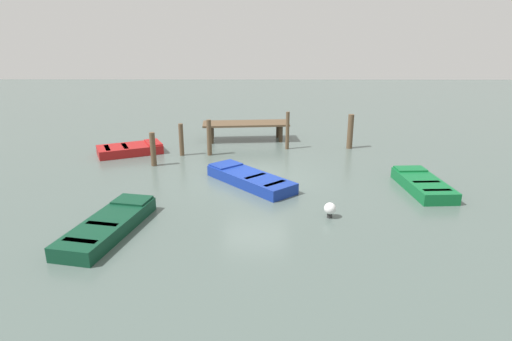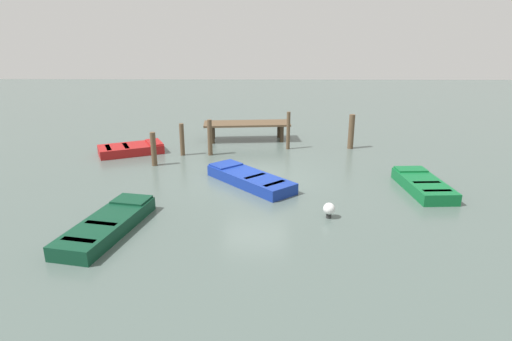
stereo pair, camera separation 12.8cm
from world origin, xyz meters
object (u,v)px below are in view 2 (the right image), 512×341
Objects in this scene: mooring_piling_far_left at (351,132)px; mooring_piling_mid_left at (182,140)px; rowboat_blue at (249,178)px; rowboat_green at (423,185)px; mooring_piling_far_right at (210,138)px; dock_segment at (247,125)px; rowboat_red at (131,149)px; rowboat_dark_green at (108,224)px; mooring_piling_near_right at (288,131)px; marker_buoy at (329,209)px; mooring_piling_mid_right at (154,149)px.

mooring_piling_mid_left is (-8.02, -1.38, -0.10)m from mooring_piling_far_left.
mooring_piling_mid_left reaches higher than rowboat_blue.
mooring_piling_far_right reaches higher than rowboat_green.
rowboat_green is (6.57, -7.51, -0.61)m from dock_segment.
rowboat_green is at bearing -47.57° from rowboat_red.
mooring_piling_mid_left is (-9.43, 4.51, 0.53)m from rowboat_green.
mooring_piling_far_left is (8.64, 9.39, 0.62)m from rowboat_dark_green.
rowboat_green is 1.69× the size of mooring_piling_near_right.
mooring_piling_mid_left is (-2.86, -3.01, -0.08)m from dock_segment.
mooring_piling_far_right is at bearing 122.36° from marker_buoy.
mooring_piling_near_right is 3.80× the size of marker_buoy.
mooring_piling_mid_right reaches higher than rowboat_dark_green.
marker_buoy is at bearing -57.64° from mooring_piling_far_right.
dock_segment is at bearing 46.42° from mooring_piling_mid_left.
dock_segment is 4.15m from mooring_piling_mid_left.
marker_buoy is (2.51, -3.02, 0.07)m from rowboat_blue.
mooring_piling_near_right is at bearing 95.48° from marker_buoy.
mooring_piling_far_left is at bearing -22.88° from dock_segment.
dock_segment is 2.74m from mooring_piling_near_right.
dock_segment is 10.00m from rowboat_green.
mooring_piling_near_right reaches higher than dock_segment.
rowboat_green is 12.83m from rowboat_red.
rowboat_dark_green and rowboat_red have the same top height.
mooring_piling_far_right is (-1.59, -2.94, 0.01)m from dock_segment.
rowboat_red is 10.57m from mooring_piling_far_left.
rowboat_green is 0.96× the size of rowboat_red.
rowboat_dark_green is 2.65× the size of mooring_piling_mid_right.
rowboat_green and rowboat_blue have the same top height.
mooring_piling_mid_left is 3.09× the size of marker_buoy.
mooring_piling_mid_right reaches higher than rowboat_green.
mooring_piling_far_right reaches higher than mooring_piling_mid_right.
mooring_piling_mid_right is (1.57, -1.91, 0.50)m from rowboat_red.
rowboat_dark_green is 2.31× the size of mooring_piling_far_right.
mooring_piling_mid_right is (-0.28, 6.37, 0.50)m from rowboat_dark_green.
mooring_piling_mid_left is at bearing 129.45° from marker_buoy.
dock_segment is at bearing 162.54° from mooring_piling_far_left.
mooring_piling_far_right reaches higher than rowboat_dark_green.
dock_segment is 2.74× the size of mooring_piling_far_left.
rowboat_dark_green is 10.80m from mooring_piling_near_right.
rowboat_blue is 3.92m from marker_buoy.
rowboat_blue is 2.18× the size of mooring_piling_far_left.
mooring_piling_mid_left is at bearing 61.20° from mooring_piling_mid_right.
rowboat_dark_green is 2.57× the size of mooring_piling_mid_left.
rowboat_dark_green is (-10.05, -3.50, -0.00)m from rowboat_green.
rowboat_blue is 2.01× the size of mooring_piling_near_right.
rowboat_red is at bearing -172.69° from mooring_piling_near_right.
rowboat_green is at bearing -29.27° from mooring_piling_far_right.
mooring_piling_near_right reaches higher than mooring_piling_mid_left.
rowboat_green and rowboat_red have the same top height.
mooring_piling_near_right is 5.09m from mooring_piling_mid_left.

